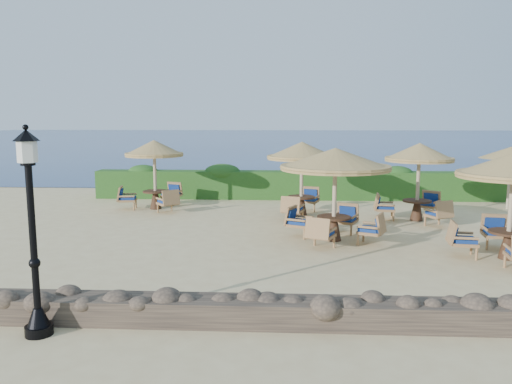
# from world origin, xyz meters

# --- Properties ---
(ground) EXTENTS (120.00, 120.00, 0.00)m
(ground) POSITION_xyz_m (0.00, 0.00, 0.00)
(ground) COLOR beige
(ground) RESTS_ON ground
(sea) EXTENTS (160.00, 160.00, 0.00)m
(sea) POSITION_xyz_m (0.00, 70.00, 0.00)
(sea) COLOR #0C1F52
(sea) RESTS_ON ground
(hedge) EXTENTS (18.00, 0.90, 1.20)m
(hedge) POSITION_xyz_m (0.00, 7.20, 0.60)
(hedge) COLOR #1D4616
(hedge) RESTS_ON ground
(stone_wall) EXTENTS (15.00, 0.65, 0.44)m
(stone_wall) POSITION_xyz_m (0.00, -6.20, 0.22)
(stone_wall) COLOR brown
(stone_wall) RESTS_ON ground
(lamp_post) EXTENTS (0.44, 0.44, 3.31)m
(lamp_post) POSITION_xyz_m (-4.80, -6.80, 1.55)
(lamp_post) COLOR black
(lamp_post) RESTS_ON ground
(extra_parasol) EXTENTS (2.30, 2.30, 2.41)m
(extra_parasol) POSITION_xyz_m (7.80, 5.20, 2.17)
(extra_parasol) COLOR tan
(extra_parasol) RESTS_ON ground
(cafe_set_0) EXTENTS (3.14, 3.14, 2.65)m
(cafe_set_0) POSITION_xyz_m (0.59, -0.22, 1.90)
(cafe_set_0) COLOR tan
(cafe_set_0) RESTS_ON ground
(cafe_set_1) EXTENTS (2.87, 2.87, 2.65)m
(cafe_set_1) POSITION_xyz_m (4.73, -1.88, 1.80)
(cafe_set_1) COLOR tan
(cafe_set_1) RESTS_ON ground
(cafe_set_2) EXTENTS (2.59, 2.74, 2.65)m
(cafe_set_2) POSITION_xyz_m (-5.77, 4.49, 1.75)
(cafe_set_2) COLOR tan
(cafe_set_2) RESTS_ON ground
(cafe_set_3) EXTENTS (2.50, 2.88, 2.65)m
(cafe_set_3) POSITION_xyz_m (-0.20, 3.41, 1.95)
(cafe_set_3) COLOR tan
(cafe_set_3) RESTS_ON ground
(cafe_set_4) EXTENTS (2.58, 2.76, 2.65)m
(cafe_set_4) POSITION_xyz_m (3.71, 2.77, 1.77)
(cafe_set_4) COLOR tan
(cafe_set_4) RESTS_ON ground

